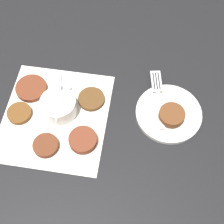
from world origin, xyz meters
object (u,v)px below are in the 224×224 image
object	(u,v)px
serving_plate	(169,113)
fork	(158,92)
fritter_on_plate	(172,115)
sauce_bowl	(59,107)

from	to	relation	value
serving_plate	fork	distance (m)	0.07
fritter_on_plate	fork	size ratio (longest dim) A/B	0.37
sauce_bowl	fritter_on_plate	xyz separation A→B (m)	(0.03, 0.30, 0.00)
fritter_on_plate	fork	distance (m)	0.08
sauce_bowl	fork	world-z (taller)	sauce_bowl
fork	serving_plate	bearing A→B (deg)	24.33
sauce_bowl	serving_plate	size ratio (longest dim) A/B	0.66
sauce_bowl	fritter_on_plate	distance (m)	0.30
sauce_bowl	serving_plate	distance (m)	0.30
sauce_bowl	fork	distance (m)	0.27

